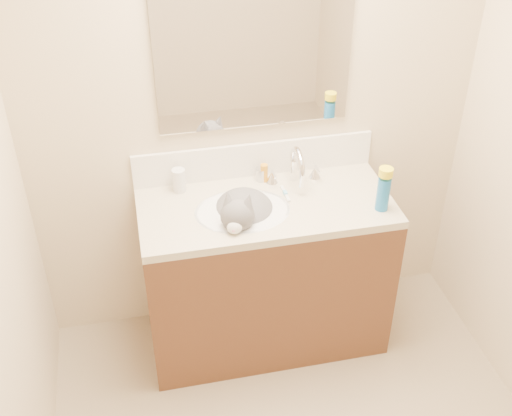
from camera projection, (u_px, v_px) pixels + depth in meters
name	position (u px, v px, depth m)	size (l,w,h in m)	color
room_shell	(343.00, 213.00, 1.87)	(2.24, 2.54, 2.52)	beige
vanity_cabinet	(265.00, 276.00, 3.27)	(1.20, 0.55, 0.82)	#512F1C
counter_slab	(266.00, 207.00, 3.02)	(1.20, 0.55, 0.04)	#C1B597
basin	(243.00, 223.00, 3.01)	(0.45, 0.36, 0.14)	white
faucet	(296.00, 169.00, 3.10)	(0.28, 0.20, 0.21)	silver
cat	(244.00, 215.00, 2.99)	(0.40, 0.45, 0.32)	#545154
backsplash	(254.00, 160.00, 3.17)	(1.20, 0.02, 0.18)	white
mirror	(254.00, 44.00, 2.83)	(0.90, 0.02, 0.80)	white
pill_bottle	(179.00, 180.00, 3.07)	(0.06, 0.06, 0.12)	silver
pill_label	(179.00, 183.00, 3.08)	(0.06, 0.06, 0.04)	orange
silver_jar	(261.00, 174.00, 3.16)	(0.06, 0.06, 0.06)	#B7B7BC
amber_bottle	(264.00, 173.00, 3.15)	(0.04, 0.04, 0.09)	orange
toothbrush	(285.00, 194.00, 3.07)	(0.01, 0.14, 0.01)	silver
toothbrush_head	(285.00, 193.00, 3.07)	(0.02, 0.03, 0.02)	#65B2D7
spray_can	(383.00, 194.00, 2.93)	(0.06, 0.06, 0.17)	#1863AC
spray_cap	(386.00, 172.00, 2.86)	(0.06, 0.06, 0.04)	yellow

